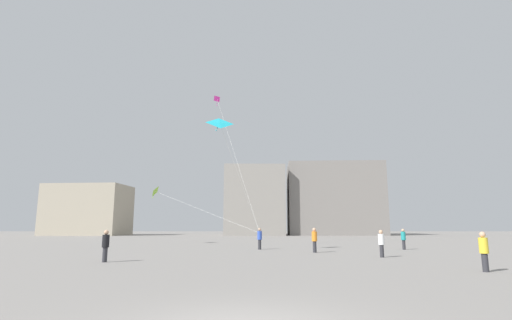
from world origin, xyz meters
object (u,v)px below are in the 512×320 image
at_px(person_in_white, 381,242).
at_px(building_right_hall, 333,200).
at_px(kite_magenta_delta, 219,104).
at_px(person_in_blue, 260,238).
at_px(kite_lime_delta, 157,192).
at_px(person_in_orange, 314,239).
at_px(person_in_yellow, 484,250).
at_px(person_in_teal, 403,238).
at_px(kite_cyan_delta, 220,125).
at_px(building_left_hall, 88,210).
at_px(person_in_black, 106,244).
at_px(building_centre_hall, 254,201).

bearing_deg(person_in_white, building_right_hall, 108.90).
bearing_deg(kite_magenta_delta, building_right_hall, 66.05).
xyz_separation_m(person_in_blue, kite_lime_delta, (-10.95, 9.13, 4.49)).
height_order(person_in_orange, person_in_white, person_in_orange).
distance_m(person_in_yellow, kite_lime_delta, 31.96).
height_order(person_in_blue, kite_magenta_delta, kite_magenta_delta).
bearing_deg(kite_magenta_delta, person_in_teal, -29.01).
height_order(kite_lime_delta, building_right_hall, building_right_hall).
relative_size(person_in_yellow, building_right_hall, 0.08).
height_order(person_in_orange, building_right_hall, building_right_hall).
height_order(kite_magenta_delta, kite_cyan_delta, kite_magenta_delta).
height_order(person_in_orange, building_left_hall, building_left_hall).
relative_size(person_in_black, building_right_hall, 0.08).
distance_m(kite_magenta_delta, building_centre_hall, 45.53).
height_order(person_in_teal, building_centre_hall, building_centre_hall).
relative_size(person_in_yellow, building_centre_hall, 0.11).
relative_size(building_centre_hall, building_right_hall, 0.70).
bearing_deg(person_in_yellow, building_right_hall, -179.74).
bearing_deg(person_in_black, person_in_blue, -124.24).
bearing_deg(person_in_orange, kite_cyan_delta, -2.91).
bearing_deg(person_in_blue, building_left_hall, -103.63).
bearing_deg(kite_cyan_delta, person_in_teal, 13.93).
bearing_deg(building_centre_hall, person_in_blue, -88.69).
distance_m(person_in_white, kite_cyan_delta, 13.95).
distance_m(person_in_yellow, kite_cyan_delta, 18.81).
bearing_deg(kite_magenta_delta, person_in_orange, -56.09).
height_order(person_in_blue, person_in_white, person_in_blue).
height_order(person_in_yellow, building_right_hall, building_right_hall).
bearing_deg(person_in_yellow, person_in_teal, 177.48).
height_order(kite_cyan_delta, kite_lime_delta, kite_cyan_delta).
bearing_deg(person_in_white, person_in_orange, 155.88).
bearing_deg(person_in_orange, kite_magenta_delta, -58.91).
distance_m(person_in_black, person_in_blue, 13.73).
xyz_separation_m(person_in_yellow, building_right_hall, (7.63, 71.97, 7.00)).
distance_m(person_in_orange, person_in_teal, 8.42).
bearing_deg(person_in_white, person_in_blue, 159.98).
height_order(person_in_black, person_in_orange, person_in_orange).
bearing_deg(building_centre_hall, person_in_yellow, -81.44).
bearing_deg(kite_cyan_delta, building_centre_hall, 88.29).
relative_size(person_in_blue, kite_magenta_delta, 0.12).
distance_m(person_in_black, person_in_teal, 22.44).
bearing_deg(kite_lime_delta, person_in_white, -43.01).
bearing_deg(person_in_white, person_in_yellow, -48.75).
xyz_separation_m(person_in_white, kite_cyan_delta, (-10.23, 4.27, 8.47)).
xyz_separation_m(person_in_orange, building_left_hall, (-41.13, 55.15, 4.41)).
distance_m(person_in_black, person_in_orange, 14.06).
distance_m(person_in_yellow, person_in_white, 7.63).
height_order(person_in_black, building_left_hall, building_left_hall).
xyz_separation_m(person_in_yellow, kite_cyan_delta, (-12.08, 11.67, 8.47)).
relative_size(person_in_black, person_in_yellow, 1.02).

